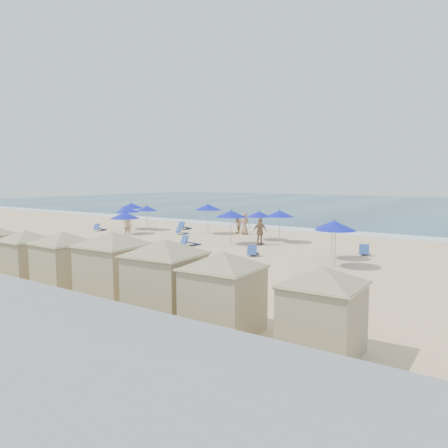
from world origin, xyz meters
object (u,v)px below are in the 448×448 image
Objects in this scene: cabana_5 at (223,282)px; beachgoer_1 at (237,224)px; cabana_3 at (114,257)px; umbrella_6 at (231,214)px; umbrella_9 at (336,226)px; beachgoer_2 at (260,231)px; beachgoer_3 at (245,223)px; umbrella_1 at (127,210)px; umbrella_8 at (333,225)px; cabana_1 at (26,249)px; umbrella_2 at (131,206)px; beachgoer_0 at (127,225)px; cabana_2 at (63,253)px; umbrella_0 at (147,208)px; cabana_4 at (165,268)px; umbrella_7 at (280,214)px; cabana_6 at (323,300)px; umbrella_4 at (208,207)px; trash_bin at (148,254)px; umbrella_5 at (259,214)px; umbrella_3 at (125,215)px.

cabana_5 is 2.56× the size of beachgoer_1.
umbrella_6 is at bearing 107.33° from cabana_3.
umbrella_9 reaches higher than beachgoer_2.
cabana_3 is 20.46m from beachgoer_3.
umbrella_1 reaches higher than umbrella_8.
cabana_1 reaches higher than umbrella_2.
umbrella_9 reaches higher than beachgoer_0.
cabana_1 is 0.95× the size of cabana_2.
umbrella_9 is at bearing -16.97° from umbrella_0.
cabana_4 is at bearing -97.80° from umbrella_9.
beachgoer_0 is at bearing -174.28° from umbrella_6.
cabana_5 reaches higher than cabana_2.
cabana_2 is 14.44m from umbrella_6.
umbrella_7 is (-2.12, 17.08, 0.41)m from cabana_3.
cabana_6 is at bearing -117.03° from beachgoer_2.
umbrella_8 is at bearing -21.13° from umbrella_4.
beachgoer_0 is at bearing -47.21° from umbrella_2.
umbrella_4 reaches higher than umbrella_8.
cabana_5 reaches higher than trash_bin.
cabana_4 is 13.38m from umbrella_8.
umbrella_7 is (7.17, -0.91, -0.15)m from umbrella_4.
umbrella_4 is at bearing 117.32° from cabana_3.
umbrella_1 is at bearing 27.81° from beachgoer_3.
umbrella_1 is 0.94× the size of umbrella_9.
beachgoer_0 is at bearing 179.07° from umbrella_8.
cabana_2 reaches higher than umbrella_5.
umbrella_4 reaches higher than beachgoer_2.
cabana_3 is 1.93× the size of umbrella_7.
umbrella_7 is at bearing 41.32° from umbrella_3.
cabana_6 reaches higher than umbrella_3.
umbrella_0 is 8.70m from umbrella_3.
umbrella_9 is at bearing 55.82° from cabana_2.
cabana_6 reaches higher than beachgoer_1.
cabana_5 is at bearing 113.44° from beachgoer_0.
umbrella_2 is at bearing 169.91° from umbrella_8.
umbrella_0 is at bearing 125.96° from cabana_2.
cabana_3 is (4.54, -6.33, 1.24)m from trash_bin.
cabana_2 is 21.00m from umbrella_0.
cabana_5 is 23.04m from beachgoer_3.
beachgoer_2 reaches higher than beachgoer_0.
umbrella_6 is (12.60, -2.41, 0.02)m from umbrella_2.
beachgoer_1 is at bearing -10.97° from beachgoer_3.
umbrella_5 is 3.41m from beachgoer_3.
cabana_2 is at bearing -53.67° from umbrella_3.
cabana_1 reaches higher than umbrella_6.
umbrella_2 is at bearing 123.98° from cabana_1.
umbrella_0 is 13.25m from umbrella_7.
beachgoer_1 is (-7.35, 19.45, -0.82)m from cabana_3.
umbrella_8 is at bearing -8.90° from umbrella_6.
beachgoer_3 is (7.41, 6.00, 0.04)m from beachgoer_0.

